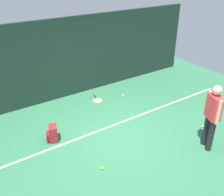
% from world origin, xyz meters
% --- Properties ---
extents(ground_plane, '(12.00, 12.00, 0.00)m').
position_xyz_m(ground_plane, '(0.00, 0.00, 0.00)').
color(ground_plane, '#2D6B47').
extents(back_fence, '(10.00, 0.10, 2.64)m').
position_xyz_m(back_fence, '(0.00, 3.00, 1.32)').
color(back_fence, '#192D23').
rests_on(back_fence, ground).
extents(court_line, '(9.00, 0.05, 0.00)m').
position_xyz_m(court_line, '(0.00, 0.56, 0.00)').
color(court_line, white).
rests_on(court_line, ground).
extents(tennis_player, '(0.37, 0.49, 1.70)m').
position_xyz_m(tennis_player, '(1.55, -1.53, 0.97)').
color(tennis_player, black).
rests_on(tennis_player, ground).
extents(tennis_racket, '(0.39, 0.64, 0.03)m').
position_xyz_m(tennis_racket, '(0.54, 2.09, 0.01)').
color(tennis_racket, black).
rests_on(tennis_racket, ground).
extents(backpack, '(0.35, 0.35, 0.44)m').
position_xyz_m(backpack, '(-1.54, 0.85, 0.21)').
color(backpack, maroon).
rests_on(backpack, ground).
extents(tennis_ball_near_player, '(0.07, 0.07, 0.07)m').
position_xyz_m(tennis_ball_near_player, '(-1.04, -0.76, 0.03)').
color(tennis_ball_near_player, '#CCE033').
rests_on(tennis_ball_near_player, ground).
extents(tennis_ball_by_fence, '(0.07, 0.07, 0.07)m').
position_xyz_m(tennis_ball_by_fence, '(1.45, 1.86, 0.03)').
color(tennis_ball_by_fence, '#CCE033').
rests_on(tennis_ball_by_fence, ground).
extents(tennis_ball_mid_court, '(0.07, 0.07, 0.07)m').
position_xyz_m(tennis_ball_mid_court, '(2.18, -0.92, 0.03)').
color(tennis_ball_mid_court, '#CCE033').
rests_on(tennis_ball_mid_court, ground).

